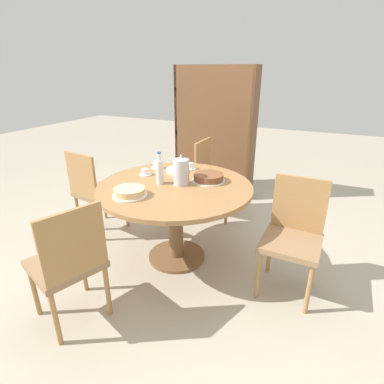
{
  "coord_description": "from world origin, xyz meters",
  "views": [
    {
      "loc": [
        1.13,
        -2.08,
        1.63
      ],
      "look_at": [
        0.0,
        0.34,
        0.53
      ],
      "focal_mm": 28.0,
      "sensor_mm": 36.0,
      "label": 1
    }
  ],
  "objects_px": {
    "cake_main": "(208,178)",
    "cup_c": "(157,166)",
    "chair_a": "(95,190)",
    "chair_c": "(293,234)",
    "water_bottle": "(160,171)",
    "bookshelf": "(214,134)",
    "cup_b": "(145,172)",
    "chair_b": "(69,262)",
    "coffee_pot": "(181,171)",
    "cake_second": "(130,192)",
    "chair_d": "(213,177)",
    "cup_a": "(191,166)"
  },
  "relations": [
    {
      "from": "coffee_pot",
      "to": "cup_b",
      "type": "distance_m",
      "value": 0.43
    },
    {
      "from": "chair_c",
      "to": "water_bottle",
      "type": "relative_size",
      "value": 3.22
    },
    {
      "from": "chair_b",
      "to": "water_bottle",
      "type": "distance_m",
      "value": 1.01
    },
    {
      "from": "chair_d",
      "to": "cake_main",
      "type": "height_order",
      "value": "chair_d"
    },
    {
      "from": "bookshelf",
      "to": "cup_b",
      "type": "relative_size",
      "value": 14.44
    },
    {
      "from": "chair_c",
      "to": "cup_b",
      "type": "bearing_deg",
      "value": 178.44
    },
    {
      "from": "chair_c",
      "to": "cake_main",
      "type": "distance_m",
      "value": 0.84
    },
    {
      "from": "cup_c",
      "to": "bookshelf",
      "type": "bearing_deg",
      "value": 86.45
    },
    {
      "from": "bookshelf",
      "to": "chair_a",
      "type": "bearing_deg",
      "value": 66.54
    },
    {
      "from": "coffee_pot",
      "to": "water_bottle",
      "type": "relative_size",
      "value": 0.93
    },
    {
      "from": "cake_main",
      "to": "cup_b",
      "type": "bearing_deg",
      "value": -171.17
    },
    {
      "from": "cup_a",
      "to": "bookshelf",
      "type": "bearing_deg",
      "value": 100.51
    },
    {
      "from": "cup_b",
      "to": "chair_b",
      "type": "bearing_deg",
      "value": -84.93
    },
    {
      "from": "bookshelf",
      "to": "water_bottle",
      "type": "relative_size",
      "value": 6.09
    },
    {
      "from": "chair_d",
      "to": "cake_second",
      "type": "bearing_deg",
      "value": 174.51
    },
    {
      "from": "chair_a",
      "to": "chair_c",
      "type": "xyz_separation_m",
      "value": [
        1.98,
        -0.05,
        0.0
      ]
    },
    {
      "from": "chair_a",
      "to": "bookshelf",
      "type": "distance_m",
      "value": 1.77
    },
    {
      "from": "cake_second",
      "to": "cup_a",
      "type": "distance_m",
      "value": 0.82
    },
    {
      "from": "cake_second",
      "to": "cup_c",
      "type": "xyz_separation_m",
      "value": [
        -0.18,
        0.69,
        -0.01
      ]
    },
    {
      "from": "chair_d",
      "to": "cup_c",
      "type": "relative_size",
      "value": 7.63
    },
    {
      "from": "cake_second",
      "to": "cake_main",
      "type": "bearing_deg",
      "value": 52.86
    },
    {
      "from": "chair_c",
      "to": "coffee_pot",
      "type": "distance_m",
      "value": 1.02
    },
    {
      "from": "water_bottle",
      "to": "cup_c",
      "type": "bearing_deg",
      "value": 124.84
    },
    {
      "from": "chair_b",
      "to": "water_bottle",
      "type": "height_order",
      "value": "water_bottle"
    },
    {
      "from": "cake_second",
      "to": "chair_c",
      "type": "bearing_deg",
      "value": 18.09
    },
    {
      "from": "chair_a",
      "to": "chair_d",
      "type": "height_order",
      "value": "same"
    },
    {
      "from": "bookshelf",
      "to": "cup_c",
      "type": "height_order",
      "value": "bookshelf"
    },
    {
      "from": "chair_b",
      "to": "cake_main",
      "type": "height_order",
      "value": "chair_b"
    },
    {
      "from": "water_bottle",
      "to": "cup_b",
      "type": "xyz_separation_m",
      "value": [
        -0.24,
        0.14,
        -0.09
      ]
    },
    {
      "from": "cup_a",
      "to": "cup_b",
      "type": "bearing_deg",
      "value": -131.12
    },
    {
      "from": "chair_c",
      "to": "bookshelf",
      "type": "height_order",
      "value": "bookshelf"
    },
    {
      "from": "chair_d",
      "to": "cup_a",
      "type": "height_order",
      "value": "chair_d"
    },
    {
      "from": "bookshelf",
      "to": "cake_main",
      "type": "xyz_separation_m",
      "value": [
        0.52,
        -1.47,
        -0.07
      ]
    },
    {
      "from": "chair_a",
      "to": "cake_main",
      "type": "height_order",
      "value": "chair_a"
    },
    {
      "from": "chair_a",
      "to": "chair_d",
      "type": "bearing_deg",
      "value": -127.82
    },
    {
      "from": "chair_a",
      "to": "chair_b",
      "type": "bearing_deg",
      "value": 133.07
    },
    {
      "from": "coffee_pot",
      "to": "cup_c",
      "type": "relative_size",
      "value": 2.21
    },
    {
      "from": "chair_b",
      "to": "cup_a",
      "type": "relative_size",
      "value": 7.63
    },
    {
      "from": "cup_b",
      "to": "chair_d",
      "type": "bearing_deg",
      "value": 69.26
    },
    {
      "from": "cake_main",
      "to": "chair_a",
      "type": "bearing_deg",
      "value": -174.45
    },
    {
      "from": "cup_a",
      "to": "water_bottle",
      "type": "bearing_deg",
      "value": -97.23
    },
    {
      "from": "cake_main",
      "to": "cup_c",
      "type": "distance_m",
      "value": 0.62
    },
    {
      "from": "cake_second",
      "to": "cup_c",
      "type": "height_order",
      "value": "cake_second"
    },
    {
      "from": "chair_d",
      "to": "water_bottle",
      "type": "bearing_deg",
      "value": 176.25
    },
    {
      "from": "chair_a",
      "to": "bookshelf",
      "type": "relative_size",
      "value": 0.53
    },
    {
      "from": "chair_b",
      "to": "cup_c",
      "type": "height_order",
      "value": "chair_b"
    },
    {
      "from": "chair_a",
      "to": "cup_b",
      "type": "height_order",
      "value": "chair_a"
    },
    {
      "from": "chair_d",
      "to": "cup_b",
      "type": "relative_size",
      "value": 7.63
    },
    {
      "from": "chair_d",
      "to": "cake_second",
      "type": "xyz_separation_m",
      "value": [
        -0.17,
        -1.35,
        0.28
      ]
    },
    {
      "from": "coffee_pot",
      "to": "chair_a",
      "type": "bearing_deg",
      "value": 177.39
    }
  ]
}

